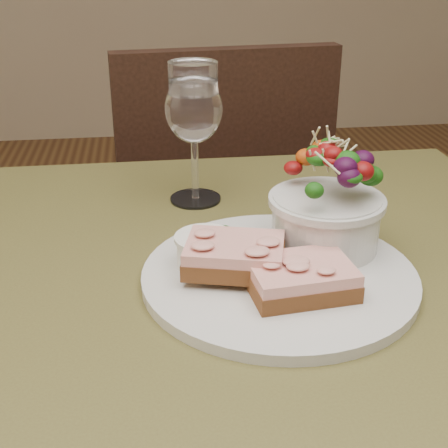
{
  "coord_description": "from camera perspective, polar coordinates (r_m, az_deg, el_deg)",
  "views": [
    {
      "loc": [
        -0.09,
        -0.57,
        1.09
      ],
      "look_at": [
        -0.02,
        0.02,
        0.81
      ],
      "focal_mm": 50.0,
      "sensor_mm": 36.0,
      "label": 1
    }
  ],
  "objects": [
    {
      "name": "cafe_table",
      "position": [
        0.72,
        1.59,
        -12.27
      ],
      "size": [
        0.8,
        0.8,
        0.75
      ],
      "color": "#4C4520",
      "rests_on": "ground"
    },
    {
      "name": "garnish",
      "position": [
        0.71,
        -0.47,
        -1.21
      ],
      "size": [
        0.05,
        0.04,
        0.02
      ],
      "color": "#11380A",
      "rests_on": "dinner_plate"
    },
    {
      "name": "sandwich_back",
      "position": [
        0.64,
        0.98,
        -2.87
      ],
      "size": [
        0.12,
        0.1,
        0.03
      ],
      "rotation": [
        0.0,
        0.0,
        -0.26
      ],
      "color": "#442512",
      "rests_on": "dinner_plate"
    },
    {
      "name": "dinner_plate",
      "position": [
        0.67,
        5.06,
        -4.77
      ],
      "size": [
        0.29,
        0.29,
        0.01
      ],
      "primitive_type": "cylinder",
      "color": "silver",
      "rests_on": "cafe_table"
    },
    {
      "name": "ramekin",
      "position": [
        0.66,
        -1.74,
        -2.33
      ],
      "size": [
        0.06,
        0.06,
        0.04
      ],
      "color": "white",
      "rests_on": "dinner_plate"
    },
    {
      "name": "salad_bowl",
      "position": [
        0.7,
        9.4,
        2.35
      ],
      "size": [
        0.12,
        0.12,
        0.13
      ],
      "color": "silver",
      "rests_on": "dinner_plate"
    },
    {
      "name": "wine_glass",
      "position": [
        0.82,
        -2.78,
        10.11
      ],
      "size": [
        0.08,
        0.08,
        0.18
      ],
      "color": "white",
      "rests_on": "cafe_table"
    },
    {
      "name": "chair_far",
      "position": [
        1.52,
        -1.2,
        -6.23
      ],
      "size": [
        0.46,
        0.46,
        0.9
      ],
      "rotation": [
        0.0,
        0.0,
        3.24
      ],
      "color": "black",
      "rests_on": "ground"
    },
    {
      "name": "sandwich_front",
      "position": [
        0.62,
        7.01,
        -4.9
      ],
      "size": [
        0.11,
        0.09,
        0.03
      ],
      "rotation": [
        0.0,
        0.0,
        0.11
      ],
      "color": "#442512",
      "rests_on": "dinner_plate"
    }
  ]
}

